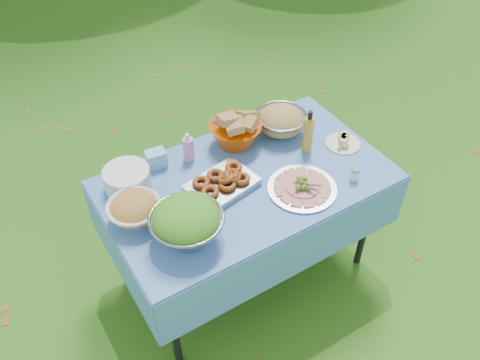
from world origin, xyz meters
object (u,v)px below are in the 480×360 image
Objects in this scene: oil_bottle at (308,131)px; pasta_bowl_steel at (281,120)px; salad_bowl at (187,222)px; plate_stack at (127,178)px; picnic_table at (246,228)px; charcuterie_platter at (303,184)px; bread_bowl at (235,129)px.

pasta_bowl_steel is at bearing 97.35° from oil_bottle.
salad_bowl is 1.31× the size of oil_bottle.
plate_stack is 0.92× the size of oil_bottle.
picnic_table is at bearing -176.60° from oil_bottle.
oil_bottle is at bearing 48.69° from charcuterie_platter.
oil_bottle reaches higher than bread_bowl.
salad_bowl is 0.87m from oil_bottle.
pasta_bowl_steel is at bearing 67.86° from charcuterie_platter.
plate_stack is (-0.54, 0.27, 0.43)m from picnic_table.
plate_stack is (-0.10, 0.46, -0.06)m from salad_bowl.
pasta_bowl_steel is (0.82, 0.43, -0.03)m from salad_bowl.
bread_bowl is (0.54, 0.47, -0.01)m from salad_bowl.
bread_bowl is 1.00× the size of pasta_bowl_steel.
pasta_bowl_steel is 0.22m from oil_bottle.
bread_bowl is at bearing 69.98° from picnic_table.
salad_bowl is 0.92m from pasta_bowl_steel.
picnic_table is 6.23× the size of plate_stack.
pasta_bowl_steel is at bearing 27.58° from salad_bowl.
picnic_table is 0.51m from charcuterie_platter.
plate_stack is at bearing 153.36° from picnic_table.
pasta_bowl_steel is at bearing -8.99° from bread_bowl.
picnic_table is 5.04× the size of pasta_bowl_steel.
salad_bowl is at bearing -165.52° from oil_bottle.
bread_bowl reaches higher than charcuterie_platter.
salad_bowl is 0.48m from plate_stack.
plate_stack is 0.64m from bread_bowl.
plate_stack is at bearing 177.66° from pasta_bowl_steel.
pasta_bowl_steel is 0.83× the size of charcuterie_platter.
salad_bowl reaches higher than pasta_bowl_steel.
pasta_bowl_steel is 0.48m from charcuterie_platter.
charcuterie_platter is (-0.18, -0.44, -0.04)m from pasta_bowl_steel.
pasta_bowl_steel is at bearing -2.34° from plate_stack.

